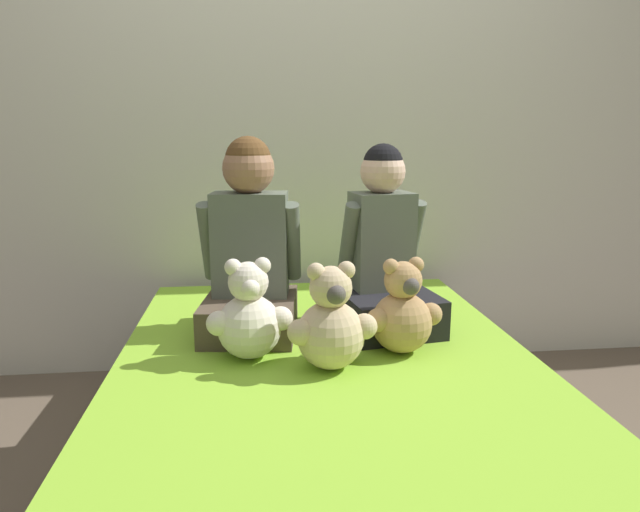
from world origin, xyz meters
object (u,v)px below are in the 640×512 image
(teddy_bear_between_children, at_px, (331,324))
(child_on_right, at_px, (383,259))
(teddy_bear_held_by_right_child, at_px, (402,313))
(teddy_bear_held_by_left_child, at_px, (249,317))
(child_on_left, at_px, (250,252))
(bed, at_px, (332,438))

(teddy_bear_between_children, bearing_deg, child_on_right, 49.59)
(teddy_bear_held_by_right_child, bearing_deg, teddy_bear_between_children, -169.45)
(teddy_bear_held_by_left_child, height_order, teddy_bear_between_children, teddy_bear_between_children)
(teddy_bear_between_children, bearing_deg, teddy_bear_held_by_right_child, 15.40)
(child_on_left, distance_m, child_on_right, 0.47)
(child_on_left, relative_size, teddy_bear_between_children, 2.09)
(teddy_bear_held_by_left_child, relative_size, teddy_bear_between_children, 0.98)
(bed, height_order, child_on_right, child_on_right)
(child_on_left, bearing_deg, teddy_bear_held_by_left_child, -83.65)
(child_on_right, height_order, teddy_bear_held_by_right_child, child_on_right)
(bed, distance_m, teddy_bear_held_by_right_child, 0.44)
(child_on_right, xyz_separation_m, teddy_bear_held_by_right_child, (0.01, -0.26, -0.12))
(child_on_left, height_order, child_on_right, child_on_left)
(child_on_left, bearing_deg, child_on_right, 6.80)
(child_on_left, bearing_deg, teddy_bear_held_by_right_child, -21.64)
(child_on_left, xyz_separation_m, child_on_right, (0.47, -0.00, -0.04))
(teddy_bear_between_children, bearing_deg, teddy_bear_held_by_left_child, 148.75)
(child_on_left, distance_m, teddy_bear_between_children, 0.46)
(teddy_bear_held_by_left_child, bearing_deg, teddy_bear_between_children, -31.54)
(teddy_bear_held_by_left_child, xyz_separation_m, teddy_bear_between_children, (0.24, -0.11, 0.00))
(bed, xyz_separation_m, child_on_left, (-0.23, 0.40, 0.50))
(child_on_right, relative_size, teddy_bear_between_children, 2.01)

